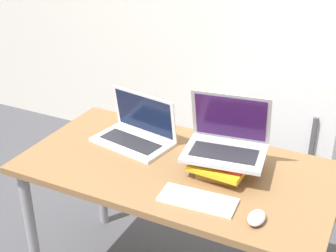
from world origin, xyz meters
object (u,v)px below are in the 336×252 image
object	(u,v)px
wireless_keyboard	(198,200)
mini_fridge	(290,136)
laptop_left	(136,132)
mouse	(257,218)
book_stack	(224,162)
laptop_on_books	(227,141)

from	to	relation	value
wireless_keyboard	mini_fridge	bearing A→B (deg)	85.52
laptop_left	mouse	size ratio (longest dim) A/B	3.95
mouse	mini_fridge	xyz separation A→B (m)	(-0.14, 1.23, -0.29)
book_stack	mouse	distance (m)	0.35
laptop_left	mini_fridge	world-z (taller)	laptop_left
book_stack	laptop_left	bearing A→B (deg)	171.96
laptop_left	wireless_keyboard	world-z (taller)	laptop_left
mini_fridge	book_stack	bearing A→B (deg)	-94.85
book_stack	wireless_keyboard	distance (m)	0.25
wireless_keyboard	mini_fridge	world-z (taller)	mini_fridge
laptop_on_books	book_stack	bearing A→B (deg)	-83.00
mini_fridge	mouse	bearing A→B (deg)	-83.61
mouse	wireless_keyboard	bearing A→B (deg)	175.42
wireless_keyboard	book_stack	bearing A→B (deg)	86.99
laptop_left	laptop_on_books	size ratio (longest dim) A/B	1.08
laptop_on_books	mouse	size ratio (longest dim) A/B	3.65
laptop_left	book_stack	distance (m)	0.46
wireless_keyboard	mouse	size ratio (longest dim) A/B	3.05
laptop_on_books	wireless_keyboard	bearing A→B (deg)	-92.26
book_stack	laptop_on_books	distance (m)	0.09
wireless_keyboard	mini_fridge	xyz separation A→B (m)	(0.10, 1.21, -0.28)
laptop_on_books	mouse	bearing A→B (deg)	-52.07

